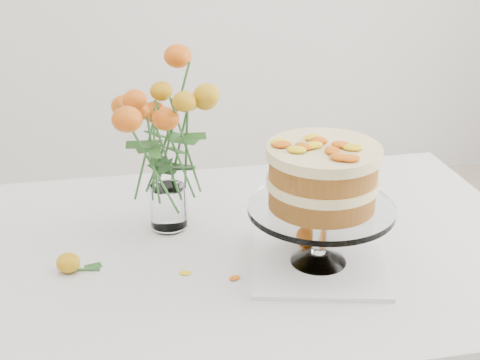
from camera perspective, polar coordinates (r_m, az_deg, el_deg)
name	(u,v)px	position (r m, az deg, el deg)	size (l,w,h in m)	color
table	(232,276)	(1.59, -0.67, -8.20)	(1.43, 0.93, 0.76)	tan
napkin	(318,263)	(1.48, 6.67, -7.03)	(0.29, 0.29, 0.01)	white
cake_stand	(322,183)	(1.39, 7.04, -0.24)	(0.31, 0.31, 0.28)	white
rose_vase	(165,127)	(1.52, -6.44, 4.50)	(0.32, 0.32, 0.44)	white
loose_rose_near	(68,263)	(1.48, -14.43, -6.86)	(0.09, 0.05, 0.04)	orange
loose_rose_far	(308,239)	(1.53, 5.83, -5.01)	(0.10, 0.05, 0.05)	#CC4D09
stray_petal_a	(185,273)	(1.44, -4.70, -7.91)	(0.03, 0.02, 0.00)	yellow
stray_petal_b	(235,278)	(1.42, -0.46, -8.37)	(0.03, 0.02, 0.00)	yellow
stray_petal_c	(257,286)	(1.40, 1.48, -9.07)	(0.03, 0.02, 0.00)	yellow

